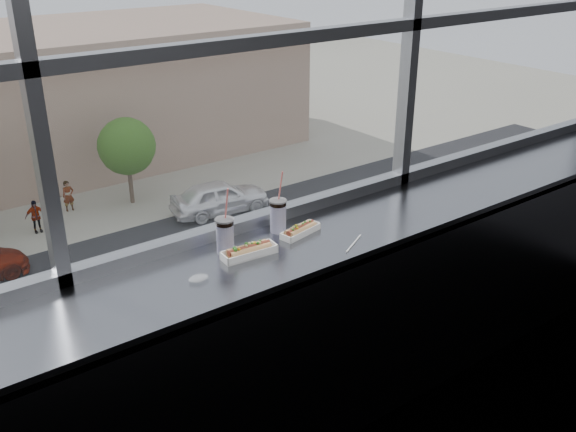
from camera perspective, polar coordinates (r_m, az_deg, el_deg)
wall_back_lower at (r=3.51m, az=-2.35°, el=-8.88°), size 6.00×0.00×6.00m
counter at (r=3.05m, az=0.41°, el=-2.96°), size 6.00×0.55×0.06m
counter_fascia at (r=3.16m, az=3.24°, el=-13.08°), size 6.00×0.04×1.04m
hotdog_tray_left at (r=2.92m, az=-3.47°, el=-3.10°), size 0.27×0.10×0.06m
hotdog_tray_right at (r=3.12m, az=1.12°, el=-1.25°), size 0.24×0.12×0.06m
soda_cup_left at (r=2.93m, az=-5.62°, el=-1.60°), size 0.09×0.09×0.32m
soda_cup_right at (r=3.12m, az=-0.89°, el=0.18°), size 0.09×0.09×0.32m
loose_straw at (r=3.05m, az=5.86°, el=-2.43°), size 0.17×0.10×0.01m
wrapper at (r=2.75m, az=-7.96°, el=-5.49°), size 0.09×0.07×0.02m
car_near_d at (r=23.30m, az=-13.47°, el=-8.73°), size 2.64×6.09×2.01m
car_far_c at (r=32.91m, az=-6.11°, el=2.16°), size 3.78×7.21×2.30m
car_near_e at (r=27.07m, az=3.06°, el=-3.03°), size 2.94×6.40×2.09m
pedestrian_d at (r=34.97m, az=-18.98°, el=1.95°), size 0.87×0.65×1.96m
pedestrian_c at (r=32.96m, az=-21.58°, el=0.22°), size 0.88×0.66×1.98m
tree_right at (r=34.37m, az=-14.15°, el=6.02°), size 3.00×3.00×4.69m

